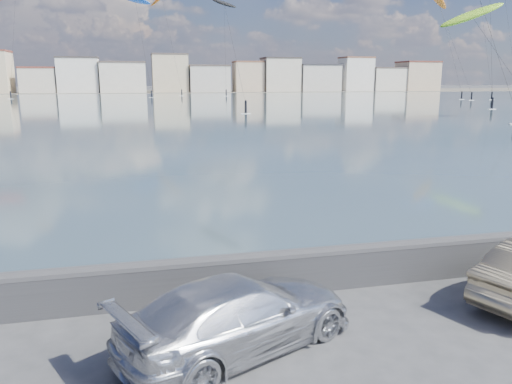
{
  "coord_description": "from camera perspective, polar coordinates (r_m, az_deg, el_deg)",
  "views": [
    {
      "loc": [
        -1.83,
        -7.93,
        4.99
      ],
      "look_at": [
        1.0,
        4.0,
        2.2
      ],
      "focal_mm": 35.0,
      "sensor_mm": 36.0,
      "label": 1
    }
  ],
  "objects": [
    {
      "name": "kitesurfer_15",
      "position": [
        81.09,
        23.46,
        17.92
      ],
      "size": [
        8.69,
        18.42,
        16.15
      ],
      "color": "#8CD826",
      "rests_on": "ground"
    },
    {
      "name": "seawall",
      "position": [
        11.65,
        -3.36,
        -9.43
      ],
      "size": [
        400.0,
        0.36,
        1.08
      ],
      "color": "#28282B",
      "rests_on": "ground"
    },
    {
      "name": "car_silver",
      "position": [
        9.6,
        -1.93,
        -13.78
      ],
      "size": [
        5.14,
        3.76,
        1.38
      ],
      "primitive_type": "imported",
      "rotation": [
        0.0,
        0.0,
        2.0
      ],
      "color": "silver",
      "rests_on": "ground"
    },
    {
      "name": "far_shore_strip",
      "position": [
        208.0,
        -13.07,
        11.13
      ],
      "size": [
        500.0,
        60.0,
        0.0
      ],
      "primitive_type": "cube",
      "color": "#4C473D",
      "rests_on": "ground"
    },
    {
      "name": "kitesurfer_14",
      "position": [
        158.39,
        -3.67,
        20.59
      ],
      "size": [
        7.98,
        13.65,
        28.9
      ],
      "color": "black",
      "rests_on": "ground"
    },
    {
      "name": "far_buildings",
      "position": [
        193.96,
        -12.72,
        12.83
      ],
      "size": [
        240.79,
        13.26,
        14.6
      ],
      "color": "white",
      "rests_on": "ground"
    },
    {
      "name": "kitesurfer_12",
      "position": [
        155.42,
        -13.65,
        20.5
      ],
      "size": [
        9.85,
        18.36,
        29.23
      ],
      "color": "blue",
      "rests_on": "ground"
    },
    {
      "name": "ground",
      "position": [
        9.55,
        -0.32,
        -18.69
      ],
      "size": [
        700.0,
        700.0,
        0.0
      ],
      "primitive_type": "plane",
      "color": "#333335",
      "rests_on": "ground"
    },
    {
      "name": "bay_water",
      "position": [
        99.57,
        -12.44,
        9.66
      ],
      "size": [
        500.0,
        177.0,
        0.0
      ],
      "primitive_type": "cube",
      "color": "#314D56",
      "rests_on": "ground"
    }
  ]
}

